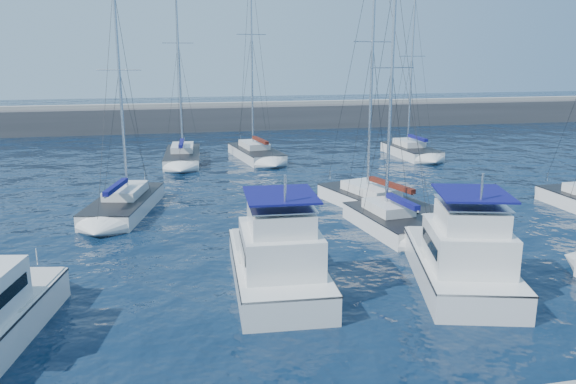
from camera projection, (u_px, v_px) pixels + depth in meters
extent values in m
plane|color=black|center=(364.00, 276.00, 24.88)|extent=(220.00, 220.00, 0.00)
cube|color=#424244|center=(230.00, 121.00, 73.98)|extent=(160.00, 6.00, 4.00)
cube|color=gray|center=(229.00, 104.00, 73.45)|extent=(160.00, 1.20, 0.50)
cube|color=silver|center=(277.00, 275.00, 23.97)|extent=(4.07, 8.68, 1.60)
cube|color=#262628|center=(277.00, 259.00, 23.79)|extent=(4.15, 8.68, 0.08)
cube|color=silver|center=(280.00, 248.00, 22.60)|extent=(3.27, 4.11, 1.60)
cube|color=black|center=(280.00, 246.00, 22.58)|extent=(3.28, 3.32, 0.45)
cube|color=silver|center=(281.00, 219.00, 22.11)|extent=(2.59, 2.89, 0.90)
cube|color=#0F1058|center=(281.00, 195.00, 21.87)|extent=(2.92, 3.30, 0.08)
cube|color=silver|center=(459.00, 273.00, 24.19)|extent=(5.60, 8.79, 1.60)
cube|color=#262628|center=(460.00, 257.00, 24.01)|extent=(5.67, 8.81, 0.08)
cube|color=silver|center=(467.00, 246.00, 22.85)|extent=(3.92, 4.44, 1.60)
cube|color=black|center=(468.00, 244.00, 22.83)|extent=(3.78, 3.73, 0.45)
cube|color=silver|center=(471.00, 218.00, 22.36)|extent=(3.04, 3.19, 0.90)
cube|color=#0F1058|center=(473.00, 193.00, 22.12)|extent=(3.43, 3.63, 0.08)
cube|color=silver|center=(125.00, 208.00, 34.90)|extent=(4.82, 8.87, 1.30)
cube|color=#262628|center=(124.00, 198.00, 34.75)|extent=(4.88, 8.89, 0.06)
cube|color=silver|center=(126.00, 191.00, 35.19)|extent=(2.73, 4.03, 0.55)
cylinder|color=silver|center=(120.00, 90.00, 34.01)|extent=(0.18, 0.18, 12.04)
cylinder|color=silver|center=(116.00, 189.00, 33.32)|extent=(1.06, 4.13, 0.12)
cube|color=#0F1058|center=(116.00, 187.00, 33.19)|extent=(1.19, 3.77, 0.28)
cube|color=silver|center=(391.00, 225.00, 31.27)|extent=(3.68, 6.85, 1.30)
cube|color=#262628|center=(392.00, 215.00, 31.12)|extent=(3.74, 6.86, 0.06)
cube|color=silver|center=(388.00, 207.00, 31.42)|extent=(2.22, 3.07, 0.55)
cylinder|color=silver|center=(391.00, 91.00, 30.11)|extent=(0.18, 0.18, 12.41)
cylinder|color=silver|center=(401.00, 204.00, 30.01)|extent=(0.52, 3.26, 0.12)
cube|color=#0F1058|center=(403.00, 202.00, 29.89)|extent=(0.71, 2.97, 0.28)
cube|color=silver|center=(376.00, 206.00, 35.36)|extent=(5.41, 9.59, 1.30)
cube|color=#262628|center=(376.00, 196.00, 35.21)|extent=(5.47, 9.61, 0.06)
cube|color=silver|center=(371.00, 189.00, 35.62)|extent=(3.00, 4.37, 0.55)
cylinder|color=silver|center=(372.00, 67.00, 34.10)|extent=(0.18, 0.18, 14.78)
cylinder|color=silver|center=(390.00, 187.00, 33.83)|extent=(1.32, 4.41, 0.12)
cube|color=#4B170F|center=(391.00, 185.00, 33.71)|extent=(1.43, 4.04, 0.28)
cube|color=silver|center=(183.00, 159.00, 51.16)|extent=(3.60, 9.05, 1.30)
cube|color=#262628|center=(182.00, 152.00, 51.01)|extent=(3.66, 9.05, 0.06)
cube|color=silver|center=(182.00, 148.00, 51.46)|extent=(2.21, 4.00, 0.55)
cylinder|color=silver|center=(179.00, 60.00, 49.92)|extent=(0.18, 0.18, 15.17)
cylinder|color=silver|center=(181.00, 145.00, 49.52)|extent=(0.42, 4.43, 0.12)
cube|color=#0F1058|center=(181.00, 143.00, 49.39)|extent=(0.62, 4.00, 0.28)
cube|color=silver|center=(256.00, 156.00, 52.80)|extent=(4.34, 9.02, 1.30)
cube|color=#262628|center=(256.00, 149.00, 52.65)|extent=(4.40, 9.03, 0.06)
cube|color=silver|center=(254.00, 145.00, 53.07)|extent=(2.55, 4.04, 0.55)
cylinder|color=silver|center=(252.00, 53.00, 51.35)|extent=(0.18, 0.18, 16.48)
cylinder|color=silver|center=(260.00, 142.00, 51.27)|extent=(0.75, 4.30, 0.12)
cube|color=#4B170F|center=(260.00, 140.00, 51.14)|extent=(0.92, 3.91, 0.28)
cube|color=silver|center=(411.00, 153.00, 54.03)|extent=(3.28, 7.60, 1.30)
cube|color=#262628|center=(411.00, 147.00, 53.88)|extent=(3.34, 7.60, 0.06)
cube|color=silver|center=(409.00, 143.00, 54.24)|extent=(2.07, 3.35, 0.55)
cylinder|color=silver|center=(411.00, 71.00, 52.87)|extent=(0.18, 0.18, 13.25)
cylinder|color=silver|center=(417.00, 139.00, 52.61)|extent=(0.26, 3.75, 0.12)
cube|color=#0F1058|center=(418.00, 138.00, 52.48)|extent=(0.48, 3.38, 0.28)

